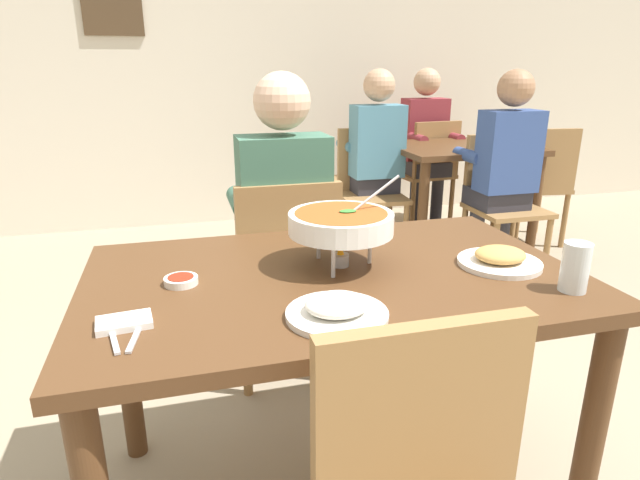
# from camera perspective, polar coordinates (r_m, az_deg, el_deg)

# --- Properties ---
(cafe_rear_partition) EXTENTS (10.00, 0.10, 3.00)m
(cafe_rear_partition) POSITION_cam_1_polar(r_m,az_deg,el_deg) (4.69, -10.92, 20.15)
(cafe_rear_partition) COLOR beige
(cafe_rear_partition) RESTS_ON ground_plane
(dining_table_main) EXTENTS (1.37, 0.85, 0.77)m
(dining_table_main) POSITION_cam_1_polar(r_m,az_deg,el_deg) (1.53, 1.47, -7.44)
(dining_table_main) COLOR #51331C
(dining_table_main) RESTS_ON ground_plane
(chair_diner_main) EXTENTS (0.44, 0.44, 0.90)m
(chair_diner_main) POSITION_cam_1_polar(r_m,az_deg,el_deg) (2.23, -3.77, -3.24)
(chair_diner_main) COLOR olive
(chair_diner_main) RESTS_ON ground_plane
(diner_main) EXTENTS (0.40, 0.45, 1.31)m
(diner_main) POSITION_cam_1_polar(r_m,az_deg,el_deg) (2.18, -4.08, 2.84)
(diner_main) COLOR #2D2D38
(diner_main) RESTS_ON ground_plane
(curry_bowl) EXTENTS (0.33, 0.30, 0.26)m
(curry_bowl) POSITION_cam_1_polar(r_m,az_deg,el_deg) (1.50, 2.28, 1.80)
(curry_bowl) COLOR silver
(curry_bowl) RESTS_ON dining_table_main
(rice_plate) EXTENTS (0.24, 0.24, 0.06)m
(rice_plate) POSITION_cam_1_polar(r_m,az_deg,el_deg) (1.23, 1.85, -7.52)
(rice_plate) COLOR white
(rice_plate) RESTS_ON dining_table_main
(appetizer_plate) EXTENTS (0.24, 0.24, 0.06)m
(appetizer_plate) POSITION_cam_1_polar(r_m,az_deg,el_deg) (1.62, 18.85, -1.93)
(appetizer_plate) COLOR white
(appetizer_plate) RESTS_ON dining_table_main
(sauce_dish) EXTENTS (0.09, 0.09, 0.02)m
(sauce_dish) POSITION_cam_1_polar(r_m,az_deg,el_deg) (1.46, -14.80, -4.23)
(sauce_dish) COLOR white
(sauce_dish) RESTS_ON dining_table_main
(napkin_folded) EXTENTS (0.13, 0.09, 0.02)m
(napkin_folded) POSITION_cam_1_polar(r_m,az_deg,el_deg) (1.28, -20.41, -8.34)
(napkin_folded) COLOR white
(napkin_folded) RESTS_ON dining_table_main
(fork_utensil) EXTENTS (0.05, 0.17, 0.01)m
(fork_utensil) POSITION_cam_1_polar(r_m,az_deg,el_deg) (1.23, -21.50, -9.59)
(fork_utensil) COLOR silver
(fork_utensil) RESTS_ON dining_table_main
(spoon_utensil) EXTENTS (0.04, 0.17, 0.01)m
(spoon_utensil) POSITION_cam_1_polar(r_m,az_deg,el_deg) (1.23, -19.16, -9.44)
(spoon_utensil) COLOR silver
(spoon_utensil) RESTS_ON dining_table_main
(drink_glass) EXTENTS (0.07, 0.07, 0.13)m
(drink_glass) POSITION_cam_1_polar(r_m,az_deg,el_deg) (1.50, 25.83, -2.90)
(drink_glass) COLOR silver
(drink_glass) RESTS_ON dining_table_main
(dining_table_far) EXTENTS (1.00, 0.80, 0.77)m
(dining_table_far) POSITION_cam_1_polar(r_m,az_deg,el_deg) (4.07, 14.79, 7.92)
(dining_table_far) COLOR #51331C
(dining_table_far) RESTS_ON ground_plane
(chair_bg_left) EXTENTS (0.44, 0.44, 0.90)m
(chair_bg_left) POSITION_cam_1_polar(r_m,az_deg,el_deg) (3.69, 18.91, 4.57)
(chair_bg_left) COLOR olive
(chair_bg_left) RESTS_ON ground_plane
(chair_bg_middle) EXTENTS (0.47, 0.47, 0.90)m
(chair_bg_middle) POSITION_cam_1_polar(r_m,az_deg,el_deg) (3.86, 5.32, 6.03)
(chair_bg_middle) COLOR olive
(chair_bg_middle) RESTS_ON ground_plane
(chair_bg_right) EXTENTS (0.49, 0.49, 0.90)m
(chair_bg_right) POSITION_cam_1_polar(r_m,az_deg,el_deg) (4.57, 11.64, 7.69)
(chair_bg_right) COLOR olive
(chair_bg_right) RESTS_ON ground_plane
(chair_bg_corner) EXTENTS (0.48, 0.48, 0.90)m
(chair_bg_corner) POSITION_cam_1_polar(r_m,az_deg,el_deg) (4.32, 4.24, 7.40)
(chair_bg_corner) COLOR olive
(chair_bg_corner) RESTS_ON ground_plane
(chair_bg_window) EXTENTS (0.49, 0.49, 0.90)m
(chair_bg_window) POSITION_cam_1_polar(r_m,az_deg,el_deg) (4.32, 22.62, 6.02)
(chair_bg_window) COLOR olive
(chair_bg_window) RESTS_ON ground_plane
(patron_bg_left) EXTENTS (0.40, 0.45, 1.31)m
(patron_bg_left) POSITION_cam_1_polar(r_m,az_deg,el_deg) (3.56, 19.26, 7.93)
(patron_bg_left) COLOR #2D2D38
(patron_bg_left) RESTS_ON ground_plane
(patron_bg_middle) EXTENTS (0.40, 0.45, 1.31)m
(patron_bg_middle) POSITION_cam_1_polar(r_m,az_deg,el_deg) (3.84, 5.97, 9.54)
(patron_bg_middle) COLOR #2D2D38
(patron_bg_middle) RESTS_ON ground_plane
(patron_bg_right) EXTENTS (0.40, 0.45, 1.31)m
(patron_bg_right) POSITION_cam_1_polar(r_m,az_deg,el_deg) (4.57, 11.35, 10.70)
(patron_bg_right) COLOR #2D2D38
(patron_bg_right) RESTS_ON ground_plane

